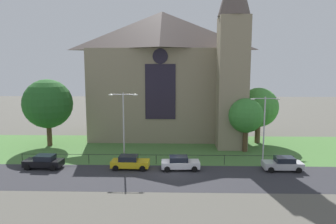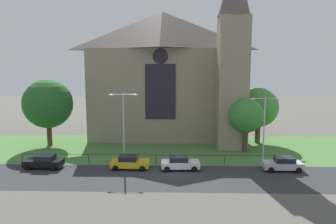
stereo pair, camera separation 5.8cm
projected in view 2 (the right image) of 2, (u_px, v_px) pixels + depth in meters
The scene contains 14 objects.
ground at pixel (174, 148), 44.62m from camera, with size 160.00×160.00×0.00m, color #56544C.
road_asphalt at pixel (173, 177), 32.74m from camera, with size 120.00×8.00×0.01m, color #2D2D33.
grass_verge at pixel (174, 152), 42.64m from camera, with size 120.00×20.00×0.01m, color #477538.
church_building at pixel (167, 73), 51.21m from camera, with size 23.20×16.20×26.00m.
iron_railing at pixel (156, 156), 37.12m from camera, with size 31.78×0.07×1.13m.
tree_right_far at pixel (259, 108), 47.14m from camera, with size 5.80×5.80×8.26m.
tree_right_near at pixel (246, 116), 42.19m from camera, with size 4.60×4.60×7.21m.
tree_left_far at pixel (48, 104), 45.31m from camera, with size 6.97×6.97×9.59m.
streetlamp_near at pixel (123, 119), 36.52m from camera, with size 3.37×0.26×8.37m.
streetlamp_far at pixel (264, 122), 36.10m from camera, with size 3.37×0.26×7.95m.
parked_car_black at pixel (44, 162), 35.70m from camera, with size 4.28×2.19×1.51m.
parked_car_yellow at pixel (130, 162), 35.48m from camera, with size 4.25×2.12×1.51m.
parked_car_white at pixel (180, 163), 35.18m from camera, with size 4.28×2.19×1.51m.
parked_car_silver at pixel (283, 164), 34.87m from camera, with size 4.21×2.05×1.51m.
Camera 2 is at (0.35, -33.49, 11.21)m, focal length 34.08 mm.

